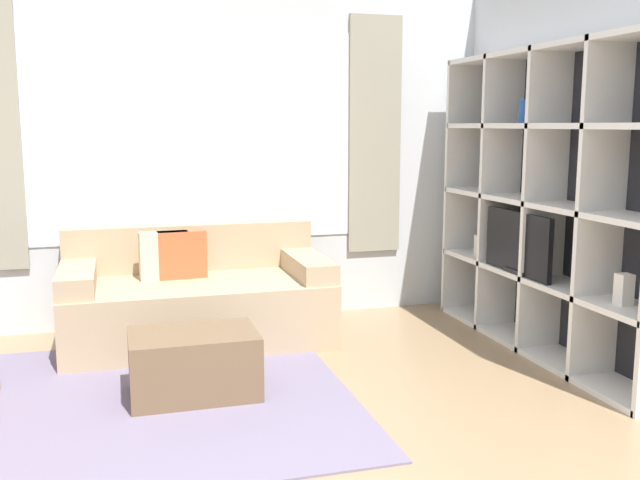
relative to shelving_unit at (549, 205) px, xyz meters
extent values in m
cube|color=silver|center=(-2.18, 1.42, 0.34)|extent=(5.85, 0.07, 2.70)
cube|color=white|center=(-2.18, 1.38, 0.44)|extent=(2.55, 0.01, 1.60)
cube|color=#9E9984|center=(-0.74, 1.37, 0.44)|extent=(0.44, 0.03, 1.90)
cube|color=silver|center=(0.17, -0.22, 0.34)|extent=(0.07, 4.42, 2.70)
cube|color=slate|center=(-2.91, -0.21, -1.00)|extent=(2.76, 2.19, 0.01)
cube|color=#232328|center=(0.13, 0.00, 0.01)|extent=(0.02, 2.30, 2.04)
cube|color=white|center=(-0.03, -0.58, 0.01)|extent=(0.34, 0.04, 2.04)
cube|color=white|center=(-0.03, 0.00, 0.01)|extent=(0.34, 0.04, 2.04)
cube|color=white|center=(-0.03, 0.57, 0.01)|extent=(0.34, 0.04, 2.04)
cube|color=white|center=(-0.03, 1.15, 0.01)|extent=(0.34, 0.04, 2.04)
cube|color=white|center=(-0.03, 0.00, -0.99)|extent=(0.34, 2.30, 0.04)
cube|color=white|center=(-0.03, 0.00, -0.50)|extent=(0.34, 2.30, 0.04)
cube|color=white|center=(-0.03, 0.00, 0.01)|extent=(0.34, 2.30, 0.04)
cube|color=white|center=(-0.03, 0.00, 0.52)|extent=(0.34, 2.30, 0.04)
cube|color=white|center=(-0.03, 0.00, 1.01)|extent=(0.34, 2.30, 0.04)
cube|color=black|center=(-0.16, 0.10, -0.27)|extent=(0.04, 0.77, 0.43)
cube|color=black|center=(-0.14, 0.10, -0.47)|extent=(0.10, 0.24, 0.03)
cylinder|color=#2856A8|center=(-0.05, 0.26, 0.62)|extent=(0.09, 0.09, 0.16)
cylinder|color=white|center=(-0.05, 0.82, -0.40)|extent=(0.09, 0.09, 0.15)
cube|color=white|center=(-0.05, -0.84, -0.39)|extent=(0.08, 0.08, 0.18)
cube|color=tan|center=(-2.26, 0.84, -0.78)|extent=(1.84, 0.97, 0.45)
cube|color=tan|center=(-2.26, 1.24, -0.38)|extent=(1.84, 0.18, 0.35)
cube|color=tan|center=(-3.06, 0.84, -0.49)|extent=(0.24, 0.91, 0.14)
cube|color=tan|center=(-1.46, 0.84, -0.49)|extent=(0.24, 0.91, 0.14)
cube|color=beige|center=(-2.47, 0.96, -0.39)|extent=(0.35, 0.14, 0.34)
cube|color=#C65B33|center=(-2.35, 0.96, -0.39)|extent=(0.35, 0.14, 0.34)
cube|color=brown|center=(-2.40, -0.20, -0.82)|extent=(0.71, 0.48, 0.38)
camera|label=1|loc=(-2.79, -4.13, 0.53)|focal=40.00mm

